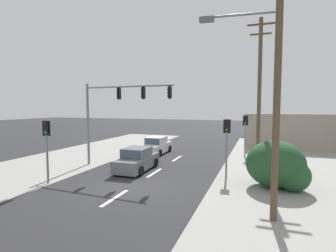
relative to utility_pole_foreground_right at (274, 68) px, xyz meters
The scene contains 16 objects.
ground_plane 9.23m from the utility_pole_foreground_right, 162.13° to the left, with size 140.00×140.00×0.00m, color #28282B.
lane_dash_near 8.96m from the utility_pole_foreground_right, behind, with size 0.20×2.40×0.01m, color silver.
lane_dash_mid 10.37m from the utility_pole_foreground_right, 142.80° to the left, with size 0.20×2.40×0.01m, color silver.
lane_dash_far 13.59m from the utility_pole_foreground_right, 123.92° to the left, with size 0.20×2.40×0.01m, color silver.
kerb_right_verge 7.43m from the utility_pole_foreground_right, 63.20° to the left, with size 10.00×44.00×0.02m, color gray.
kerb_left_verge 17.55m from the utility_pole_foreground_right, 157.98° to the left, with size 8.00×40.00×0.02m, color gray.
utility_pole_foreground_right is the anchor object (origin of this frame).
utility_pole_midground_right 8.90m from the utility_pole_foreground_right, 93.23° to the left, with size 1.80×0.26×10.37m.
traffic_signal_mast 11.69m from the utility_pole_foreground_right, 150.18° to the left, with size 6.88×0.64×6.00m.
pedestal_signal_right_kerb 7.04m from the utility_pole_foreground_right, 111.89° to the left, with size 0.44×0.29×3.56m.
pedestal_signal_left_kerb 12.12m from the utility_pole_foreground_right, behind, with size 0.43×0.31×3.56m.
pedestal_signal_far_median 13.43m from the utility_pole_foreground_right, 96.92° to the left, with size 0.44×0.30×3.56m.
roadside_bush 6.39m from the utility_pole_foreground_right, 82.98° to the left, with size 3.21×2.75×2.54m.
shopfront_wall_far 19.09m from the utility_pole_foreground_right, 77.23° to the left, with size 12.00×1.00×3.60m, color #A39384.
sedan_oncoming_mid 11.13m from the utility_pole_foreground_right, 146.38° to the left, with size 1.95×4.27×1.56m.
sedan_crossing_left 15.83m from the utility_pole_foreground_right, 128.50° to the left, with size 1.90×4.24×1.56m.
Camera 1 is at (6.38, -12.65, 4.35)m, focal length 28.00 mm.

